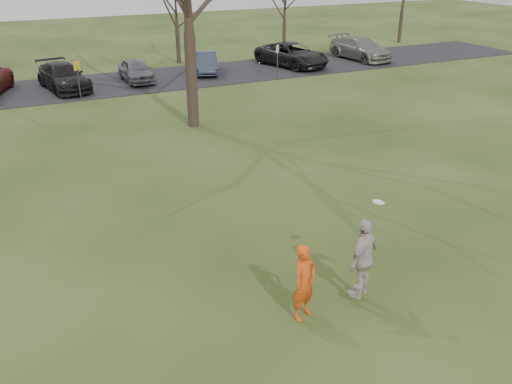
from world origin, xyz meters
TOP-DOWN VIEW (x-y plane):
  - ground at (0.00, 0.00)m, footprint 120.00×120.00m
  - parking_strip at (0.00, 25.00)m, footprint 62.00×6.50m
  - player_defender at (-0.55, 0.36)m, footprint 0.78×0.66m
  - car_3 at (-2.46, 24.75)m, footprint 2.85×5.27m
  - car_4 at (1.82, 24.96)m, footprint 1.62×3.94m
  - car_5 at (6.53, 25.41)m, footprint 2.56×4.24m
  - car_6 at (12.66, 24.97)m, footprint 3.97×6.06m
  - car_7 at (18.36, 25.00)m, footprint 2.71×5.52m
  - catching_play at (0.96, 0.30)m, footprint 1.26×0.96m
  - sign_yellow at (-2.00, 22.00)m, footprint 0.35×0.35m
  - sign_white at (10.00, 22.00)m, footprint 0.35×0.35m
  - small_tree_row at (4.38, 30.06)m, footprint 55.00×5.90m

SIDE VIEW (x-z plane):
  - ground at x=0.00m, z-range 0.00..0.00m
  - parking_strip at x=0.00m, z-range 0.00..0.04m
  - car_5 at x=6.53m, z-range 0.04..1.36m
  - car_4 at x=1.82m, z-range 0.04..1.38m
  - car_3 at x=-2.46m, z-range 0.04..1.49m
  - car_7 at x=18.36m, z-range 0.04..1.59m
  - car_6 at x=12.66m, z-range 0.04..1.59m
  - player_defender at x=-0.55m, z-range 0.00..1.83m
  - catching_play at x=0.96m, z-range -0.01..2.38m
  - sign_yellow at x=-2.00m, z-range 0.41..2.49m
  - sign_white at x=10.00m, z-range 0.41..2.49m
  - small_tree_row at x=4.38m, z-range -0.36..8.14m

